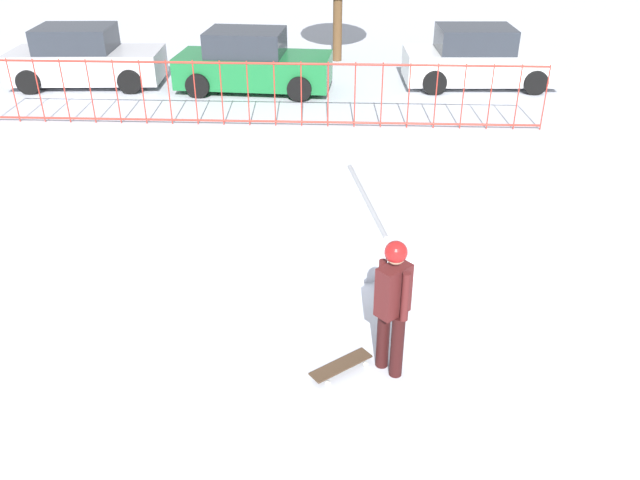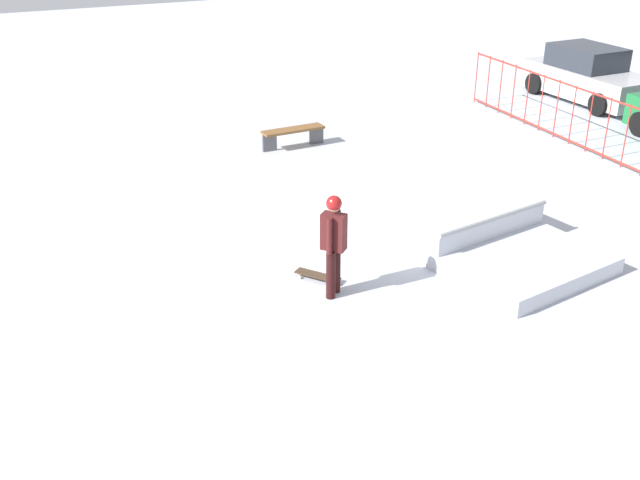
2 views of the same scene
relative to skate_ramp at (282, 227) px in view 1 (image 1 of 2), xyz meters
The scene contains 8 objects.
ground_plane 1.08m from the skate_ramp, 141.28° to the right, with size 60.00×60.00×0.00m, color #B2B7C1.
skate_ramp is the anchor object (origin of this frame).
skater 3.38m from the skate_ramp, 64.67° to the right, with size 0.43×0.42×1.73m.
skateboard 3.14m from the skate_ramp, 74.12° to the right, with size 0.76×0.64×0.09m.
perimeter_fence 5.75m from the skate_ramp, 98.05° to the left, with size 12.90×0.55×1.50m.
parked_car_silver 10.88m from the skate_ramp, 123.44° to the left, with size 4.14×1.99×1.60m.
parked_car_green 8.71m from the skate_ramp, 98.62° to the left, with size 4.25×2.26×1.60m.
parked_car_white 10.32m from the skate_ramp, 61.76° to the left, with size 4.11×1.95×1.60m.
Camera 1 is at (1.46, -8.27, 5.05)m, focal length 36.33 mm.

